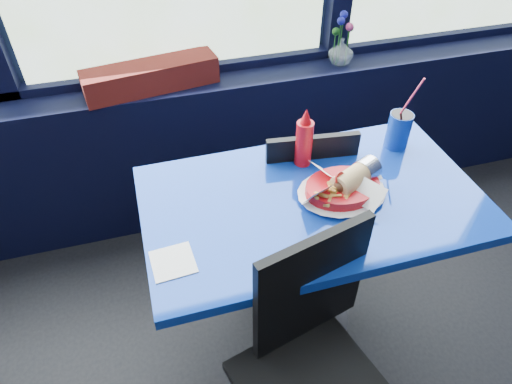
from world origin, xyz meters
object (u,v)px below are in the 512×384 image
object	(u,v)px
near_table	(309,233)
chair_near_back	(295,190)
chair_near_front	(311,351)
planter_box	(151,76)
soda_cup	(399,129)
food_basket	(344,187)
flower_vase	(341,49)
ketchup_bottle	(304,140)

from	to	relation	value
near_table	chair_near_back	distance (m)	0.34
chair_near_front	planter_box	size ratio (longest dim) A/B	1.53
soda_cup	food_basket	bearing A→B (deg)	-146.62
food_basket	chair_near_front	bearing A→B (deg)	-122.22
planter_box	food_basket	bearing A→B (deg)	-65.54
near_table	soda_cup	xyz separation A→B (m)	(0.43, 0.20, 0.26)
flower_vase	chair_near_front	bearing A→B (deg)	-116.04
soda_cup	chair_near_back	bearing A→B (deg)	161.03
chair_near_front	food_basket	size ratio (longest dim) A/B	3.17
chair_near_back	ketchup_bottle	world-z (taller)	ketchup_bottle
chair_near_front	soda_cup	xyz separation A→B (m)	(0.59, 0.64, 0.30)
chair_near_front	near_table	bearing A→B (deg)	55.95
food_basket	ketchup_bottle	bearing A→B (deg)	109.18
food_basket	ketchup_bottle	distance (m)	0.24
chair_near_front	flower_vase	bearing A→B (deg)	49.73
flower_vase	food_basket	distance (m)	0.93
near_table	planter_box	distance (m)	1.01
chair_near_back	ketchup_bottle	distance (m)	0.39
near_table	chair_near_front	world-z (taller)	chair_near_front
flower_vase	chair_near_back	bearing A→B (deg)	-127.90
chair_near_front	chair_near_back	bearing A→B (deg)	59.36
near_table	food_basket	bearing A→B (deg)	-7.35
food_basket	near_table	bearing A→B (deg)	172.55
food_basket	ketchup_bottle	world-z (taller)	ketchup_bottle
flower_vase	ketchup_bottle	size ratio (longest dim) A/B	1.07
near_table	ketchup_bottle	world-z (taller)	ketchup_bottle
planter_box	flower_vase	distance (m)	0.92
chair_near_back	flower_vase	bearing A→B (deg)	-120.85
planter_box	soda_cup	bearing A→B (deg)	-44.81
food_basket	chair_near_back	bearing A→B (deg)	96.66
flower_vase	food_basket	world-z (taller)	flower_vase
flower_vase	ketchup_bottle	world-z (taller)	flower_vase
near_table	chair_near_back	xyz separation A→B (m)	(0.07, 0.33, -0.08)
near_table	soda_cup	size ratio (longest dim) A/B	3.87
chair_near_back	food_basket	world-z (taller)	food_basket
flower_vase	food_basket	size ratio (longest dim) A/B	0.88
planter_box	ketchup_bottle	distance (m)	0.81
near_table	flower_vase	world-z (taller)	flower_vase
food_basket	soda_cup	size ratio (longest dim) A/B	0.93
flower_vase	ketchup_bottle	bearing A→B (deg)	-124.09
near_table	soda_cup	world-z (taller)	soda_cup
near_table	flower_vase	size ratio (longest dim) A/B	4.68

